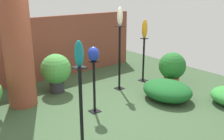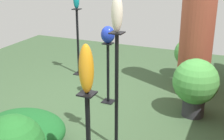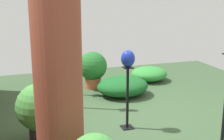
{
  "view_description": "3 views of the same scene",
  "coord_description": "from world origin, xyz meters",
  "px_view_note": "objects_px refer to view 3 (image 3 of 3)",
  "views": [
    {
      "loc": [
        -3.07,
        -3.88,
        2.43
      ],
      "look_at": [
        0.26,
        0.26,
        0.77
      ],
      "focal_mm": 42.0,
      "sensor_mm": 36.0,
      "label": 1
    },
    {
      "loc": [
        4.32,
        2.21,
        2.42
      ],
      "look_at": [
        -0.04,
        0.35,
        0.7
      ],
      "focal_mm": 50.0,
      "sensor_mm": 36.0,
      "label": 2
    },
    {
      "loc": [
        -4.92,
        1.97,
        2.3
      ],
      "look_at": [
        0.25,
        0.28,
        0.91
      ],
      "focal_mm": 50.0,
      "sensor_mm": 36.0,
      "label": 3
    }
  ],
  "objects_px": {
    "pedestal_ivory": "(74,72)",
    "art_vase_cobalt": "(128,59)",
    "pedestal_cobalt": "(127,101)",
    "art_vase_amber": "(62,32)",
    "potted_plant_mid_right": "(93,68)",
    "brick_pillar": "(58,81)",
    "art_vase_ivory": "(72,17)",
    "potted_plant_walkway_edge": "(40,109)",
    "pedestal_amber": "(63,71)"
  },
  "relations": [
    {
      "from": "pedestal_ivory",
      "to": "art_vase_cobalt",
      "type": "relative_size",
      "value": 5.56
    },
    {
      "from": "pedestal_cobalt",
      "to": "art_vase_amber",
      "type": "xyz_separation_m",
      "value": [
        2.14,
        0.73,
        0.94
      ]
    },
    {
      "from": "art_vase_cobalt",
      "to": "potted_plant_mid_right",
      "type": "bearing_deg",
      "value": -0.61
    },
    {
      "from": "brick_pillar",
      "to": "art_vase_ivory",
      "type": "xyz_separation_m",
      "value": [
        2.23,
        -0.62,
        0.57
      ]
    },
    {
      "from": "art_vase_amber",
      "to": "art_vase_cobalt",
      "type": "height_order",
      "value": "art_vase_amber"
    },
    {
      "from": "potted_plant_mid_right",
      "to": "art_vase_cobalt",
      "type": "bearing_deg",
      "value": 179.39
    },
    {
      "from": "art_vase_cobalt",
      "to": "pedestal_ivory",
      "type": "bearing_deg",
      "value": 28.39
    },
    {
      "from": "pedestal_ivory",
      "to": "potted_plant_mid_right",
      "type": "bearing_deg",
      "value": -30.34
    },
    {
      "from": "brick_pillar",
      "to": "potted_plant_mid_right",
      "type": "bearing_deg",
      "value": -21.05
    },
    {
      "from": "brick_pillar",
      "to": "pedestal_ivory",
      "type": "relative_size",
      "value": 1.56
    },
    {
      "from": "pedestal_ivory",
      "to": "potted_plant_walkway_edge",
      "type": "height_order",
      "value": "pedestal_ivory"
    },
    {
      "from": "art_vase_amber",
      "to": "art_vase_cobalt",
      "type": "xyz_separation_m",
      "value": [
        -2.14,
        -0.73,
        -0.21
      ]
    },
    {
      "from": "art_vase_cobalt",
      "to": "art_vase_ivory",
      "type": "height_order",
      "value": "art_vase_ivory"
    },
    {
      "from": "pedestal_amber",
      "to": "art_vase_ivory",
      "type": "height_order",
      "value": "art_vase_ivory"
    },
    {
      "from": "pedestal_cobalt",
      "to": "potted_plant_mid_right",
      "type": "relative_size",
      "value": 1.21
    },
    {
      "from": "art_vase_cobalt",
      "to": "potted_plant_mid_right",
      "type": "relative_size",
      "value": 0.32
    },
    {
      "from": "pedestal_amber",
      "to": "pedestal_cobalt",
      "type": "bearing_deg",
      "value": -161.2
    },
    {
      "from": "pedestal_amber",
      "to": "art_vase_amber",
      "type": "xyz_separation_m",
      "value": [
        0.0,
        0.0,
        0.89
      ]
    },
    {
      "from": "pedestal_cobalt",
      "to": "pedestal_ivory",
      "type": "bearing_deg",
      "value": 28.39
    },
    {
      "from": "pedestal_amber",
      "to": "potted_plant_mid_right",
      "type": "bearing_deg",
      "value": -69.71
    },
    {
      "from": "potted_plant_walkway_edge",
      "to": "potted_plant_mid_right",
      "type": "relative_size",
      "value": 1.07
    },
    {
      "from": "pedestal_amber",
      "to": "pedestal_cobalt",
      "type": "relative_size",
      "value": 1.09
    },
    {
      "from": "art_vase_cobalt",
      "to": "potted_plant_walkway_edge",
      "type": "relative_size",
      "value": 0.3
    },
    {
      "from": "art_vase_ivory",
      "to": "pedestal_amber",
      "type": "bearing_deg",
      "value": 3.86
    },
    {
      "from": "art_vase_amber",
      "to": "potted_plant_walkway_edge",
      "type": "bearing_deg",
      "value": 161.75
    },
    {
      "from": "brick_pillar",
      "to": "potted_plant_walkway_edge",
      "type": "height_order",
      "value": "brick_pillar"
    },
    {
      "from": "pedestal_ivory",
      "to": "potted_plant_mid_right",
      "type": "relative_size",
      "value": 1.78
    },
    {
      "from": "pedestal_amber",
      "to": "art_vase_cobalt",
      "type": "height_order",
      "value": "art_vase_cobalt"
    },
    {
      "from": "pedestal_cobalt",
      "to": "pedestal_ivory",
      "type": "height_order",
      "value": "pedestal_ivory"
    },
    {
      "from": "art_vase_amber",
      "to": "potted_plant_walkway_edge",
      "type": "height_order",
      "value": "art_vase_amber"
    },
    {
      "from": "pedestal_amber",
      "to": "art_vase_ivory",
      "type": "distance_m",
      "value": 1.56
    },
    {
      "from": "pedestal_amber",
      "to": "potted_plant_mid_right",
      "type": "distance_m",
      "value": 0.8
    },
    {
      "from": "potted_plant_walkway_edge",
      "to": "potted_plant_mid_right",
      "type": "bearing_deg",
      "value": -30.69
    },
    {
      "from": "pedestal_ivory",
      "to": "potted_plant_walkway_edge",
      "type": "relative_size",
      "value": 1.67
    },
    {
      "from": "pedestal_cobalt",
      "to": "potted_plant_walkway_edge",
      "type": "distance_m",
      "value": 1.47
    },
    {
      "from": "pedestal_ivory",
      "to": "art_vase_cobalt",
      "type": "bearing_deg",
      "value": -151.61
    },
    {
      "from": "potted_plant_walkway_edge",
      "to": "potted_plant_mid_right",
      "type": "distance_m",
      "value": 2.92
    },
    {
      "from": "pedestal_amber",
      "to": "pedestal_ivory",
      "type": "bearing_deg",
      "value": -176.14
    },
    {
      "from": "pedestal_amber",
      "to": "brick_pillar",
      "type": "bearing_deg",
      "value": 169.85
    },
    {
      "from": "pedestal_ivory",
      "to": "art_vase_ivory",
      "type": "xyz_separation_m",
      "value": [
        -0.0,
        -0.0,
        1.07
      ]
    },
    {
      "from": "potted_plant_walkway_edge",
      "to": "potted_plant_mid_right",
      "type": "xyz_separation_m",
      "value": [
        2.51,
        -1.49,
        -0.05
      ]
    },
    {
      "from": "potted_plant_walkway_edge",
      "to": "pedestal_cobalt",
      "type": "bearing_deg",
      "value": -86.44
    },
    {
      "from": "pedestal_cobalt",
      "to": "art_vase_ivory",
      "type": "relative_size",
      "value": 2.4
    },
    {
      "from": "pedestal_cobalt",
      "to": "art_vase_ivory",
      "type": "distance_m",
      "value": 1.92
    },
    {
      "from": "brick_pillar",
      "to": "pedestal_ivory",
      "type": "xyz_separation_m",
      "value": [
        2.23,
        -0.62,
        -0.5
      ]
    },
    {
      "from": "pedestal_amber",
      "to": "art_vase_amber",
      "type": "distance_m",
      "value": 0.89
    },
    {
      "from": "brick_pillar",
      "to": "potted_plant_mid_right",
      "type": "xyz_separation_m",
      "value": [
        3.42,
        -1.32,
        -0.74
      ]
    },
    {
      "from": "pedestal_cobalt",
      "to": "potted_plant_mid_right",
      "type": "height_order",
      "value": "pedestal_cobalt"
    },
    {
      "from": "potted_plant_walkway_edge",
      "to": "pedestal_ivory",
      "type": "bearing_deg",
      "value": -31.01
    },
    {
      "from": "art_vase_amber",
      "to": "art_vase_ivory",
      "type": "bearing_deg",
      "value": -176.14
    }
  ]
}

